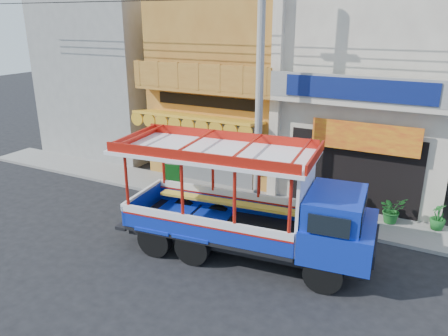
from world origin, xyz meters
name	(u,v)px	position (x,y,z in m)	size (l,w,h in m)	color
ground	(243,261)	(0.00, 0.00, 0.00)	(90.00, 90.00, 0.00)	black
sidewalk	(289,209)	(0.00, 4.00, 0.06)	(30.00, 2.00, 0.12)	slate
shophouse_left	(239,79)	(-4.00, 7.96, 4.11)	(6.00, 7.50, 8.24)	#A76525
shophouse_right	(376,88)	(2.00, 7.96, 4.11)	(6.00, 6.75, 8.24)	#B9AB98
party_pilaster	(276,96)	(-1.00, 4.85, 4.00)	(0.35, 0.30, 8.00)	#B9AB98
filler_building_left	(119,76)	(-11.00, 8.00, 3.80)	(6.00, 6.00, 7.60)	gray
utility_pole	(264,72)	(-0.85, 3.30, 5.03)	(28.00, 0.26, 9.00)	gray
songthaew_truck	(262,207)	(0.40, 0.37, 1.66)	(7.59, 3.12, 3.45)	black
green_sign	(172,178)	(-4.86, 3.61, 0.55)	(0.67, 0.40, 1.02)	black
potted_plant_a	(392,210)	(3.48, 4.44, 0.59)	(0.84, 0.73, 0.93)	#1A5C21
potted_plant_b	(347,201)	(1.98, 4.34, 0.66)	(0.59, 0.47, 1.07)	#1A5C21
potted_plant_c	(438,217)	(4.90, 4.59, 0.57)	(0.51, 0.51, 0.90)	#1A5C21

